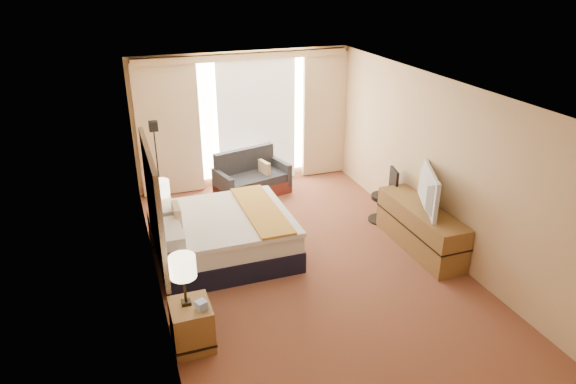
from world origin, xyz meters
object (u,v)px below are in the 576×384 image
object	(u,v)px
desk_chair	(386,198)
lamp_right	(161,188)
floor_lamp	(156,148)
nightstand_right	(164,228)
media_dresser	(420,228)
television	(422,190)
loveseat	(252,180)
bed	(224,235)
lamp_left	(183,268)
nightstand_left	(192,325)

from	to	relation	value
desk_chair	lamp_right	bearing A→B (deg)	-174.24
floor_lamp	lamp_right	world-z (taller)	floor_lamp
nightstand_right	media_dresser	size ratio (longest dim) A/B	0.31
desk_chair	television	xyz separation A→B (m)	(-0.02, -1.03, 0.59)
loveseat	desk_chair	size ratio (longest dim) A/B	1.58
bed	lamp_left	distance (m)	2.11
lamp_left	media_dresser	bearing A→B (deg)	15.12
floor_lamp	television	size ratio (longest dim) A/B	1.51
media_dresser	television	distance (m)	0.66
loveseat	desk_chair	bearing A→B (deg)	-59.84
nightstand_right	television	size ratio (longest dim) A/B	0.52
floor_lamp	lamp_right	xyz separation A→B (m)	(-0.09, -1.38, -0.18)
loveseat	nightstand_left	bearing A→B (deg)	-129.66
media_dresser	bed	xyz separation A→B (m)	(-2.89, 0.80, -0.00)
bed	floor_lamp	world-z (taller)	floor_lamp
nightstand_left	lamp_left	world-z (taller)	lamp_left
nightstand_right	desk_chair	distance (m)	3.70
nightstand_left	nightstand_right	world-z (taller)	same
nightstand_right	loveseat	size ratio (longest dim) A/B	0.37
nightstand_right	bed	world-z (taller)	bed
media_dresser	bed	bearing A→B (deg)	164.58
desk_chair	television	size ratio (longest dim) A/B	0.88
bed	lamp_left	xyz separation A→B (m)	(-0.84, -1.81, 0.69)
lamp_right	media_dresser	bearing A→B (deg)	-21.61
television	lamp_left	bearing A→B (deg)	128.97
desk_chair	television	bearing A→B (deg)	-78.40
nightstand_left	television	size ratio (longest dim) A/B	0.52
nightstand_right	lamp_right	xyz separation A→B (m)	(0.02, 0.01, 0.69)
nightstand_left	television	bearing A→B (deg)	15.84
nightstand_right	desk_chair	xyz separation A→B (m)	(3.67, -0.43, 0.14)
floor_lamp	desk_chair	world-z (taller)	floor_lamp
nightstand_left	television	world-z (taller)	television
nightstand_right	desk_chair	world-z (taller)	desk_chair
nightstand_left	nightstand_right	distance (m)	2.50
media_dresser	nightstand_right	bearing A→B (deg)	158.60
floor_lamp	lamp_right	size ratio (longest dim) A/B	3.04
nightstand_left	media_dresser	world-z (taller)	media_dresser
desk_chair	loveseat	bearing A→B (deg)	147.55
bed	desk_chair	distance (m)	2.87
floor_lamp	desk_chair	size ratio (longest dim) A/B	1.72
nightstand_left	floor_lamp	size ratio (longest dim) A/B	0.34
nightstand_right	television	world-z (taller)	television
lamp_right	bed	bearing A→B (deg)	-39.95
nightstand_left	television	xyz separation A→B (m)	(3.65, 1.04, 0.73)
media_dresser	desk_chair	xyz separation A→B (m)	(-0.03, 1.02, 0.07)
nightstand_right	lamp_left	size ratio (longest dim) A/B	0.89
nightstand_left	bed	bearing A→B (deg)	66.33
nightstand_left	lamp_left	bearing A→B (deg)	129.77
nightstand_right	media_dresser	xyz separation A→B (m)	(3.70, -1.45, 0.07)
nightstand_left	nightstand_right	bearing A→B (deg)	90.00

